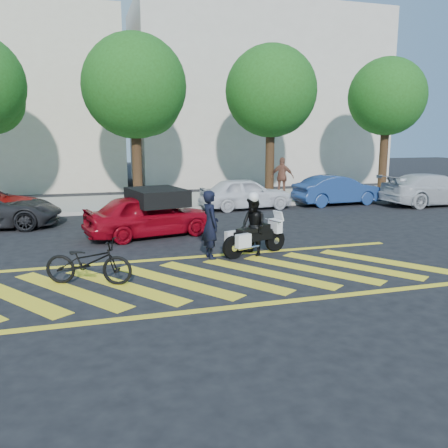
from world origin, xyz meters
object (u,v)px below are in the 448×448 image
object	(u,v)px
police_motorcycle	(254,237)
parked_far_right	(433,189)
officer_bike	(210,225)
bicycle	(89,262)
parked_mid_right	(246,193)
red_convertible	(149,215)
parked_right	(337,190)
officer_moto	(253,226)

from	to	relation	value
police_motorcycle	parked_far_right	bearing A→B (deg)	11.32
police_motorcycle	officer_bike	bearing A→B (deg)	161.15
bicycle	parked_mid_right	world-z (taller)	parked_mid_right
parked_far_right	police_motorcycle	bearing A→B (deg)	118.85
red_convertible	parked_far_right	distance (m)	13.59
red_convertible	parked_mid_right	world-z (taller)	red_convertible
red_convertible	parked_right	xyz separation A→B (m)	(9.19, 4.39, -0.01)
parked_mid_right	red_convertible	bearing A→B (deg)	131.14
red_convertible	police_motorcycle	bearing A→B (deg)	-155.56
red_convertible	officer_bike	bearing A→B (deg)	-172.04
police_motorcycle	officer_moto	bearing A→B (deg)	128.08
parked_right	red_convertible	bearing A→B (deg)	112.16
red_convertible	parked_far_right	xyz separation A→B (m)	(13.25, 3.01, 0.03)
police_motorcycle	parked_mid_right	xyz separation A→B (m)	(2.40, 7.54, 0.19)
red_convertible	officer_moto	bearing A→B (deg)	-155.65
officer_bike	parked_far_right	xyz separation A→B (m)	(12.10, 6.15, -0.18)
bicycle	parked_far_right	bearing A→B (deg)	-42.82
officer_bike	officer_moto	world-z (taller)	officer_bike
officer_bike	red_convertible	bearing A→B (deg)	15.68
officer_bike	parked_right	xyz separation A→B (m)	(8.03, 7.52, -0.22)
officer_bike	police_motorcycle	xyz separation A→B (m)	(1.19, -0.01, -0.41)
officer_bike	red_convertible	xyz separation A→B (m)	(-1.16, 3.14, -0.21)
officer_bike	police_motorcycle	bearing A→B (deg)	-95.25
officer_bike	police_motorcycle	size ratio (longest dim) A/B	0.91
parked_mid_right	officer_bike	bearing A→B (deg)	152.88
police_motorcycle	parked_mid_right	distance (m)	7.91
police_motorcycle	officer_moto	xyz separation A→B (m)	(-0.02, 0.01, 0.30)
red_convertible	parked_far_right	world-z (taller)	parked_far_right
officer_moto	parked_far_right	bearing A→B (deg)	101.24
police_motorcycle	parked_right	world-z (taller)	parked_right
officer_moto	parked_right	world-z (taller)	officer_moto
parked_mid_right	police_motorcycle	bearing A→B (deg)	160.75
officer_moto	bicycle	bearing A→B (deg)	-90.68
parked_right	parked_far_right	world-z (taller)	parked_far_right
police_motorcycle	officer_moto	size ratio (longest dim) A/B	1.26
officer_moto	parked_far_right	xyz separation A→B (m)	(10.92, 6.15, -0.07)
parked_right	officer_moto	bearing A→B (deg)	134.32
police_motorcycle	parked_far_right	distance (m)	12.52
bicycle	parked_far_right	world-z (taller)	parked_far_right
officer_moto	police_motorcycle	bearing A→B (deg)	38.08
bicycle	police_motorcycle	world-z (taller)	bicycle
parked_far_right	parked_right	bearing A→B (deg)	70.67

